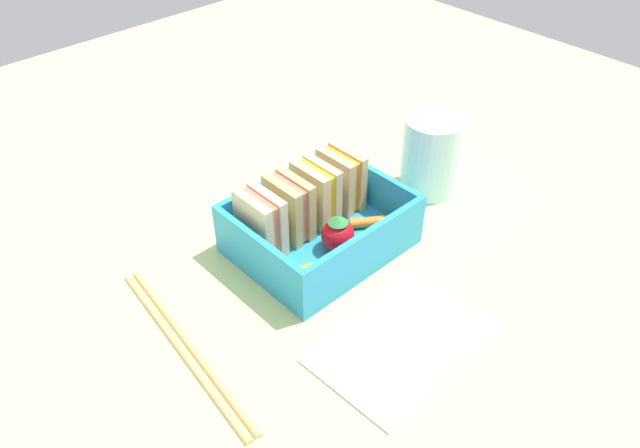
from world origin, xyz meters
TOP-DOWN VIEW (x-y plane):
  - ground_plane at (0.00, 0.00)cm, footprint 120.00×120.00cm
  - bento_tray at (0.00, 0.00)cm, footprint 15.13×12.24cm
  - bento_rim at (0.00, 0.00)cm, footprint 15.13×12.24cm
  - sandwich_left at (-5.00, 2.35)cm, footprint 2.49×4.70cm
  - sandwich_center_left at (-1.67, 2.35)cm, footprint 2.49×4.70cm
  - sandwich_center at (1.67, 2.35)cm, footprint 2.49×4.70cm
  - sandwich_center_right at (5.00, 2.35)cm, footprint 2.49×4.70cm
  - carrot_stick_left at (-4.83, -2.81)cm, footprint 4.94×2.72cm
  - strawberry_far_left at (0.30, -2.34)cm, footprint 3.06×3.06cm
  - carrot_stick_far_left at (4.78, -2.31)cm, footprint 4.29×3.42cm
  - chopstick_pair at (-16.30, -1.73)cm, footprint 3.70×20.59cm
  - drinking_glass at (14.78, -0.86)cm, footprint 5.99×5.99cm
  - folded_napkin at (-3.26, -13.13)cm, footprint 14.78×9.81cm

SIDE VIEW (x-z plane):
  - ground_plane at x=0.00cm, z-range -2.00..0.00cm
  - folded_napkin at x=-3.26cm, z-range 0.00..0.40cm
  - chopstick_pair at x=-16.30cm, z-range 0.00..0.70cm
  - bento_tray at x=0.00cm, z-range 0.00..1.20cm
  - carrot_stick_far_left at x=4.78cm, z-range 1.20..2.21cm
  - carrot_stick_left at x=-4.83cm, z-range 1.20..2.25cm
  - strawberry_far_left at x=0.30cm, z-range 1.02..4.68cm
  - bento_rim at x=0.00cm, z-range 1.20..5.33cm
  - drinking_glass at x=14.78cm, z-range 0.00..8.30cm
  - sandwich_left at x=-5.00cm, z-range 1.20..7.12cm
  - sandwich_center_left at x=-1.67cm, z-range 1.20..7.12cm
  - sandwich_center at x=1.67cm, z-range 1.20..7.12cm
  - sandwich_center_right at x=5.00cm, z-range 1.20..7.12cm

